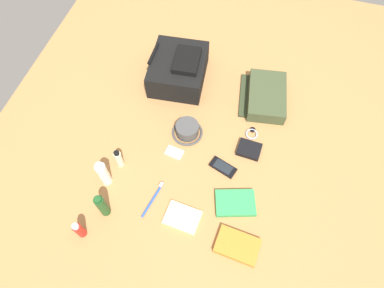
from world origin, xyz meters
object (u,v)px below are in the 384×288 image
bucket_hat (187,130)px  travel_guidebook (235,203)px  media_player (174,153)px  cell_phone (223,167)px  toothbrush (154,197)px  sunscreen_spray (79,230)px  toothpaste_tube (103,174)px  shampoo_bottle (102,206)px  wristwatch (252,133)px  notepad (182,217)px  backpack (179,69)px  lotion_bottle (119,159)px  paperback_novel (237,246)px  toiletry_pouch (266,96)px  wallet (249,149)px

bucket_hat → travel_guidebook: 0.43m
travel_guidebook → media_player: size_ratio=2.20×
cell_phone → toothbrush: toothbrush is taller
sunscreen_spray → toothpaste_tube: size_ratio=0.70×
shampoo_bottle → wristwatch: bearing=-43.6°
travel_guidebook → notepad: travel_guidebook is taller
wristwatch → notepad: (-0.50, 0.21, 0.00)m
backpack → lotion_bottle: (-0.57, 0.11, -0.02)m
bucket_hat → lotion_bottle: lotion_bottle is taller
paperback_novel → cell_phone: 0.36m
media_player → notepad: 0.32m
sunscreen_spray → backpack: bearing=-9.0°
travel_guidebook → wristwatch: bearing=-0.3°
lotion_bottle → bucket_hat: bearing=-45.4°
paperback_novel → toiletry_pouch: bearing=1.5°
shampoo_bottle → notepad: 0.34m
travel_guidebook → wallet: bearing=-1.4°
toothpaste_tube → wallet: (0.33, -0.60, -0.07)m
bucket_hat → paperback_novel: 0.59m
notepad → toothbrush: bearing=75.6°
lotion_bottle → travel_guidebook: (-0.05, -0.56, -0.04)m
sunscreen_spray → wallet: bearing=-45.7°
shampoo_bottle → bucket_hat: bearing=-25.4°
lotion_bottle → media_player: size_ratio=1.29×
backpack → toothpaste_tube: bearing=168.1°
backpack → paperback_novel: backpack is taller
paperback_novel → shampoo_bottle: bearing=91.0°
backpack → wallet: backpack is taller
shampoo_bottle → wallet: size_ratio=1.49×
travel_guidebook → toiletry_pouch: bearing=-2.6°
shampoo_bottle → notepad: shampoo_bottle is taller
toiletry_pouch → toothbrush: bearing=150.3°
backpack → wristwatch: backpack is taller
travel_guidebook → toothbrush: travel_guidebook is taller
cell_phone → media_player: bearing=87.2°
media_player → lotion_bottle: bearing=118.9°
toothbrush → wristwatch: bearing=-38.6°
shampoo_bottle → wristwatch: (0.57, -0.54, -0.07)m
lotion_bottle → sunscreen_spray: bearing=174.5°
sunscreen_spray → bucket_hat: bearing=-25.6°
bucket_hat → sunscreen_spray: sunscreen_spray is taller
sunscreen_spray → paperback_novel: sunscreen_spray is taller
lotion_bottle → notepad: size_ratio=0.79×
travel_guidebook → paperback_novel: bearing=-165.2°
bucket_hat → toothpaste_tube: toothpaste_tube is taller
toiletry_pouch → wallet: bearing=176.4°
toothpaste_tube → shampoo_bottle: bearing=-159.1°
travel_guidebook → cell_phone: size_ratio=1.47×
toiletry_pouch → wristwatch: size_ratio=4.44×
toiletry_pouch → travel_guidebook: size_ratio=1.57×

